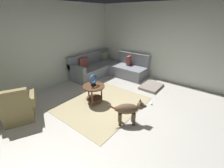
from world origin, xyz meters
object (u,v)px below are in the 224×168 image
(torus_sculpture, at_px, (93,80))
(dog_toy_rope, at_px, (151,103))
(side_table, at_px, (94,90))
(dog, at_px, (129,110))
(dog_toy_ball, at_px, (116,108))
(sectional_couch, at_px, (108,68))
(dog_bed_mat, at_px, (151,86))
(armchair, at_px, (18,109))

(torus_sculpture, relative_size, dog_toy_rope, 2.13)
(side_table, relative_size, torus_sculpture, 1.84)
(dog, relative_size, dog_toy_ball, 6.15)
(sectional_couch, xyz_separation_m, dog, (-2.09, -2.32, 0.09))
(torus_sculpture, xyz_separation_m, dog_bed_mat, (1.91, -0.86, -0.67))
(dog_toy_rope, bearing_deg, sectional_couch, 67.98)
(sectional_couch, bearing_deg, torus_sculpture, -150.76)
(sectional_couch, bearing_deg, dog, -132.01)
(dog_toy_rope, bearing_deg, dog_toy_ball, 145.53)
(side_table, height_order, torus_sculpture, torus_sculpture)
(side_table, xyz_separation_m, dog_toy_rope, (0.96, -1.30, -0.39))
(armchair, xyz_separation_m, dog_bed_mat, (3.55, -1.71, -0.28))
(dog, bearing_deg, sectional_couch, -172.81)
(sectional_couch, distance_m, armchair, 3.57)
(dog, distance_m, dog_toy_ball, 0.67)
(side_table, bearing_deg, sectional_couch, 29.24)
(side_table, distance_m, dog, 1.25)
(dog_bed_mat, height_order, dog_toy_ball, dog_toy_ball)
(torus_sculpture, bearing_deg, dog_toy_ball, -82.86)
(side_table, height_order, dog_toy_ball, side_table)
(torus_sculpture, distance_m, dog, 1.30)
(sectional_couch, height_order, side_table, sectional_couch)
(dog_bed_mat, xyz_separation_m, dog, (-2.07, -0.38, 0.33))
(sectional_couch, bearing_deg, dog_bed_mat, -90.36)
(dog_bed_mat, distance_m, dog_toy_ball, 1.82)
(armchair, bearing_deg, side_table, -1.11)
(armchair, height_order, side_table, armchair)
(sectional_couch, bearing_deg, armchair, -176.32)
(sectional_couch, distance_m, side_table, 2.20)
(dog_toy_rope, bearing_deg, dog_bed_mat, 25.07)
(side_table, bearing_deg, armchair, 152.79)
(dog_toy_ball, bearing_deg, side_table, 97.14)
(armchair, bearing_deg, dog_toy_rope, -13.48)
(dog_bed_mat, distance_m, dog_toy_rope, 1.05)
(sectional_couch, distance_m, dog_toy_rope, 2.58)
(armchair, height_order, dog, armchair)
(armchair, xyz_separation_m, side_table, (1.64, -0.85, 0.09))
(torus_sculpture, bearing_deg, dog, -97.70)
(dog, bearing_deg, side_table, -138.50)
(side_table, xyz_separation_m, torus_sculpture, (-0.00, 0.00, 0.29))
(dog_toy_rope, bearing_deg, dog, 176.82)
(armchair, bearing_deg, dog_bed_mat, 0.44)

